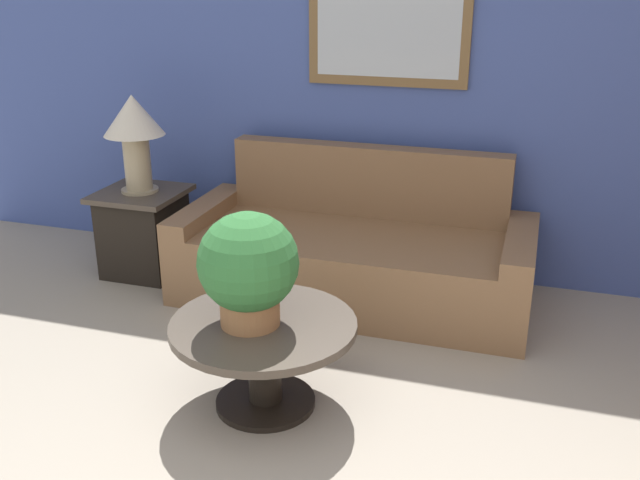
{
  "coord_description": "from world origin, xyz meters",
  "views": [
    {
      "loc": [
        0.62,
        -1.29,
        1.99
      ],
      "look_at": [
        -0.49,
        2.21,
        0.59
      ],
      "focal_mm": 40.0,
      "sensor_mm": 36.0,
      "label": 1
    }
  ],
  "objects_px": {
    "table_lamp": "(134,127)",
    "potted_plant_on_table": "(248,267)",
    "couch_main": "(354,254)",
    "side_table": "(144,231)",
    "coffee_table": "(264,345)"
  },
  "relations": [
    {
      "from": "table_lamp",
      "to": "potted_plant_on_table",
      "type": "distance_m",
      "value": 1.9
    },
    {
      "from": "side_table",
      "to": "table_lamp",
      "type": "relative_size",
      "value": 0.91
    },
    {
      "from": "side_table",
      "to": "couch_main",
      "type": "bearing_deg",
      "value": 2.55
    },
    {
      "from": "coffee_table",
      "to": "potted_plant_on_table",
      "type": "distance_m",
      "value": 0.41
    },
    {
      "from": "coffee_table",
      "to": "side_table",
      "type": "bearing_deg",
      "value": 137.75
    },
    {
      "from": "side_table",
      "to": "potted_plant_on_table",
      "type": "relative_size",
      "value": 1.09
    },
    {
      "from": "table_lamp",
      "to": "coffee_table",
      "type": "bearing_deg",
      "value": -42.25
    },
    {
      "from": "side_table",
      "to": "potted_plant_on_table",
      "type": "height_order",
      "value": "potted_plant_on_table"
    },
    {
      "from": "coffee_table",
      "to": "table_lamp",
      "type": "xyz_separation_m",
      "value": [
        -1.4,
        1.27,
        0.7
      ]
    },
    {
      "from": "couch_main",
      "to": "side_table",
      "type": "height_order",
      "value": "couch_main"
    },
    {
      "from": "coffee_table",
      "to": "potted_plant_on_table",
      "type": "relative_size",
      "value": 1.63
    },
    {
      "from": "side_table",
      "to": "coffee_table",
      "type": "bearing_deg",
      "value": -42.25
    },
    {
      "from": "table_lamp",
      "to": "side_table",
      "type": "bearing_deg",
      "value": 90.0
    },
    {
      "from": "couch_main",
      "to": "potted_plant_on_table",
      "type": "bearing_deg",
      "value": -95.68
    },
    {
      "from": "couch_main",
      "to": "side_table",
      "type": "distance_m",
      "value": 1.49
    }
  ]
}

